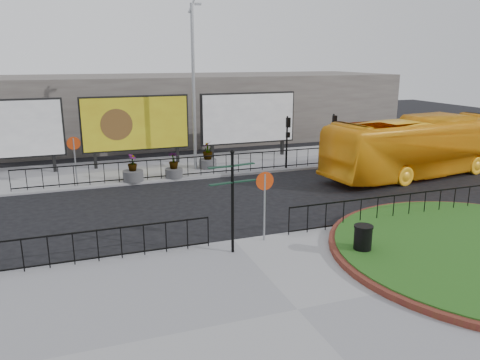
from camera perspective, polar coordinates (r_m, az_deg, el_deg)
name	(u,v)px	position (r m, az deg, el deg)	size (l,w,h in m)	color
ground	(233,243)	(16.63, -0.81, -7.67)	(90.00, 90.00, 0.00)	black
pavement_near	(297,312)	(12.47, 7.02, -15.63)	(30.00, 10.00, 0.12)	gray
pavement_far	(166,168)	(27.73, -8.96, 1.47)	(44.00, 6.00, 0.12)	gray
railing_near_left	(48,252)	(15.36, -22.31, -8.10)	(10.00, 0.10, 1.10)	black
railing_near_right	(394,208)	(19.17, 18.21, -3.23)	(9.00, 0.10, 1.10)	black
railing_far	(194,166)	(25.23, -5.59, 1.69)	(18.00, 0.10, 1.10)	black
speed_sign_far	(74,150)	(24.35, -19.55, 3.42)	(0.64, 0.07, 2.47)	gray
speed_sign_near	(265,191)	(15.99, 3.02, -1.35)	(0.64, 0.07, 2.47)	gray
billboard_left	(2,130)	(27.98, -26.99, 5.46)	(6.20, 0.31, 4.10)	black
billboard_mid	(136,124)	(27.98, -12.59, 6.71)	(6.20, 0.31, 4.10)	black
billboard_right	(248,119)	(29.68, 1.02, 7.51)	(6.20, 0.31, 4.10)	black
lamp_post	(194,86)	(26.40, -5.67, 11.39)	(0.74, 0.18, 9.23)	gray
signal_pole_a	(287,134)	(26.84, 5.81, 5.58)	(0.22, 0.26, 3.00)	black
signal_pole_b	(334,131)	(28.26, 11.33, 5.83)	(0.22, 0.26, 3.00)	black
building_backdrop	(140,109)	(37.08, -12.15, 8.48)	(40.00, 10.00, 5.00)	slate
fingerpost_sign	(232,192)	(14.90, -0.93, -1.42)	(1.61, 0.42, 3.44)	black
litter_bin	(363,240)	(15.68, 14.73, -7.12)	(0.61, 0.61, 1.02)	black
bus	(420,146)	(27.31, 21.13, 3.83)	(2.75, 11.74, 3.27)	#FCAB16
planter_a	(133,172)	(24.78, -12.92, 0.91)	(1.05, 1.05, 1.42)	#4C4C4F
planter_b	(174,169)	(25.10, -8.08, 1.38)	(0.93, 0.93, 1.38)	#4C4C4F
planter_c	(208,158)	(27.01, -3.96, 2.64)	(1.01, 1.01, 1.56)	#4C4C4F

